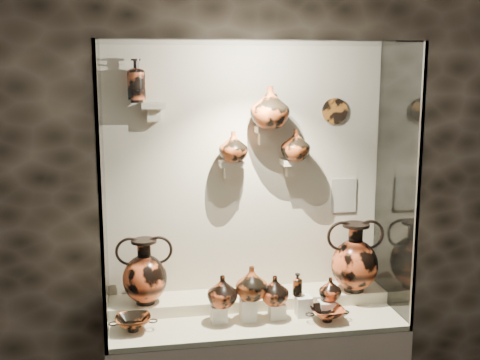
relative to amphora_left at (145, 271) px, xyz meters
name	(u,v)px	position (x,y,z in m)	size (l,w,h in m)	color
wall_back	(245,177)	(0.63, 0.19, 0.50)	(5.00, 0.02, 3.20)	black
front_tier	(255,318)	(0.63, -0.13, -0.28)	(1.68, 0.58, 0.03)	beige
rear_tier	(249,301)	(0.63, 0.04, -0.25)	(1.70, 0.25, 0.10)	beige
back_panel	(245,177)	(0.63, 0.18, 0.50)	(1.70, 0.03, 1.60)	beige
glass_front	(267,198)	(0.63, -0.43, 0.50)	(1.70, 0.01, 1.60)	white
glass_left	(102,192)	(-0.22, -0.13, 0.50)	(0.01, 0.60, 1.60)	white
glass_right	(396,182)	(1.48, -0.13, 0.50)	(0.01, 0.60, 1.60)	white
glass_top	(256,43)	(0.63, -0.13, 1.30)	(1.70, 0.60, 0.01)	white
frame_post_left	(100,204)	(-0.21, -0.42, 0.50)	(0.02, 0.02, 1.60)	gray
frame_post_right	(418,192)	(1.47, -0.42, 0.50)	(0.02, 0.02, 1.60)	gray
pedestal_a	(219,314)	(0.41, -0.18, -0.22)	(0.09, 0.09, 0.10)	white
pedestal_b	(248,309)	(0.58, -0.18, -0.20)	(0.09, 0.09, 0.13)	white
pedestal_c	(277,310)	(0.75, -0.18, -0.22)	(0.09, 0.09, 0.09)	white
pedestal_d	(303,306)	(0.91, -0.18, -0.21)	(0.09, 0.09, 0.12)	white
pedestal_e	(326,308)	(1.05, -0.18, -0.23)	(0.09, 0.09, 0.08)	white
bracket_ul	(154,105)	(0.08, 0.11, 0.95)	(0.14, 0.12, 0.04)	beige
bracket_ca	(231,164)	(0.53, 0.11, 0.60)	(0.14, 0.12, 0.04)	beige
bracket_cb	(264,130)	(0.73, 0.11, 0.80)	(0.10, 0.12, 0.04)	beige
bracket_cc	(293,162)	(0.91, 0.11, 0.60)	(0.14, 0.12, 0.04)	beige
amphora_left	(145,271)	(0.00, 0.00, 0.00)	(0.31, 0.31, 0.39)	#C74F26
amphora_right	(355,257)	(1.28, -0.02, 0.02)	(0.35, 0.35, 0.43)	#C74F26
jug_a	(222,291)	(0.43, -0.20, -0.08)	(0.17, 0.17, 0.18)	#C74F26
jug_b	(252,283)	(0.60, -0.19, -0.04)	(0.18, 0.18, 0.19)	#A5451D
jug_c	(275,290)	(0.73, -0.20, -0.09)	(0.16, 0.16, 0.17)	#C74F26
jug_e	(330,289)	(1.08, -0.17, -0.12)	(0.13, 0.13, 0.14)	#C74F26
lekythos_small	(297,283)	(0.88, -0.17, -0.07)	(0.07, 0.07, 0.15)	#A5451D
kylix_left	(133,322)	(-0.07, -0.22, -0.21)	(0.25, 0.22, 0.10)	#A5451D
kylix_right	(327,313)	(1.02, -0.28, -0.22)	(0.25, 0.21, 0.10)	#C74F26
lekythos_tall	(136,78)	(-0.01, 0.09, 1.11)	(0.11, 0.11, 0.28)	#C74F26
ovoid_vase_a	(233,147)	(0.54, 0.07, 0.71)	(0.17, 0.17, 0.18)	#A5451D
ovoid_vase_b	(270,107)	(0.75, 0.04, 0.94)	(0.23, 0.23, 0.24)	#A5451D
ovoid_vase_c	(296,145)	(0.91, 0.07, 0.71)	(0.18, 0.18, 0.18)	#A5451D
wall_plate	(335,111)	(1.18, 0.15, 0.91)	(0.16, 0.16, 0.02)	#A35C20
info_placard	(344,195)	(1.26, 0.16, 0.37)	(0.16, 0.01, 0.22)	beige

